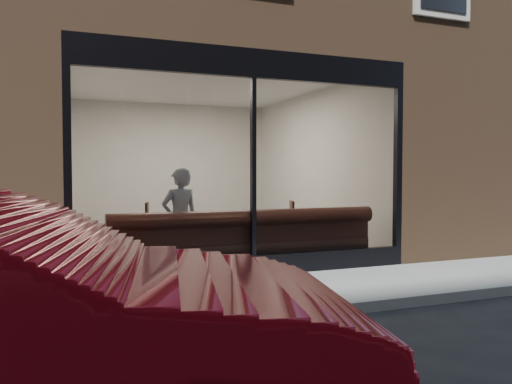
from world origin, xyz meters
name	(u,v)px	position (x,y,z in m)	size (l,w,h in m)	color
ground	(323,315)	(0.00, 0.00, 0.00)	(120.00, 120.00, 0.00)	black
sidewalk_near	(283,293)	(0.00, 1.00, 0.01)	(40.00, 2.00, 0.01)	gray
kerb_near	(325,311)	(0.00, -0.05, 0.06)	(40.00, 0.10, 0.12)	gray
host_building_pier_left	(5,167)	(-3.75, 8.00, 1.60)	(2.50, 12.00, 3.20)	brown
host_building_pier_right	(304,168)	(3.75, 8.00, 1.60)	(2.50, 12.00, 3.20)	brown
host_building_backfill	(151,168)	(0.00, 11.00, 1.60)	(5.00, 6.00, 3.20)	brown
cafe_floor	(201,246)	(0.00, 5.00, 0.02)	(6.00, 6.00, 0.00)	#2D2D30
cafe_ceiling	(200,84)	(0.00, 5.00, 3.19)	(6.00, 6.00, 0.00)	white
cafe_wall_back	(170,167)	(0.00, 7.99, 1.60)	(5.00, 5.00, 0.00)	silver
cafe_wall_left	(64,165)	(-2.49, 5.00, 1.60)	(6.00, 6.00, 0.00)	silver
cafe_wall_right	(313,166)	(2.49, 5.00, 1.60)	(6.00, 6.00, 0.00)	silver
storefront_kick	(253,266)	(0.00, 2.05, 0.15)	(5.00, 0.10, 0.30)	black
storefront_header	(253,63)	(0.00, 2.05, 3.00)	(5.00, 0.10, 0.40)	black
storefront_mullion	(253,167)	(0.00, 2.05, 1.55)	(0.06, 0.10, 2.50)	black
storefront_glass	(254,167)	(0.00, 2.02, 1.55)	(4.80, 4.80, 0.00)	white
banquette	(244,256)	(0.00, 2.45, 0.23)	(4.00, 0.55, 0.45)	#3E1B16
person	(180,220)	(-0.91, 2.68, 0.77)	(0.56, 0.37, 1.54)	#96B0C9
cafe_table_left	(188,220)	(-0.71, 3.00, 0.74)	(0.61, 0.61, 0.04)	#301C12
cafe_table_right	(303,216)	(1.29, 3.08, 0.74)	(0.60, 0.60, 0.04)	#301C12
cafe_chair_left	(136,243)	(-1.33, 4.34, 0.24)	(0.42, 0.42, 0.04)	#301C12
cafe_chair_right	(282,239)	(1.24, 3.86, 0.24)	(0.45, 0.45, 0.04)	#301C12
wall_poster	(67,173)	(-2.45, 3.97, 1.47)	(0.02, 0.59, 0.79)	white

